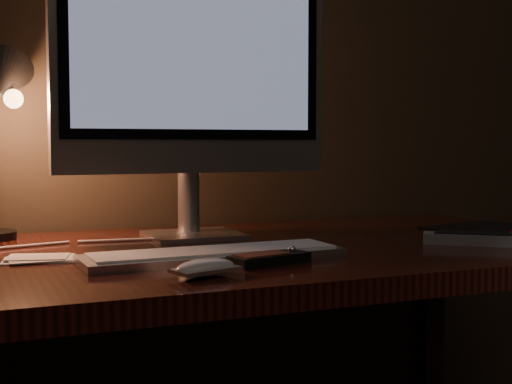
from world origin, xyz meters
name	(u,v)px	position (x,y,z in m)	size (l,w,h in m)	color
desk	(199,307)	(0.00, 1.93, 0.62)	(1.60, 0.75, 0.75)	#3D140E
monitor	(193,63)	(0.02, 2.02, 1.12)	(0.59, 0.17, 0.62)	silver
keyboard	(214,254)	(-0.04, 1.74, 0.76)	(0.46, 0.13, 0.02)	silver
mousepad	(487,228)	(0.70, 1.90, 0.75)	(0.25, 0.20, 0.00)	black
mouse	(205,270)	(-0.10, 1.59, 0.76)	(0.10, 0.05, 0.02)	white
media_remote	(269,258)	(0.03, 1.65, 0.76)	(0.15, 0.09, 0.03)	black
tv_remote	(479,239)	(0.50, 1.69, 0.76)	(0.20, 0.17, 0.03)	gray
papers	(40,259)	(-0.31, 1.84, 0.75)	(0.12, 0.08, 0.01)	white
cable	(75,245)	(-0.23, 1.98, 0.75)	(0.01, 0.01, 0.65)	white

